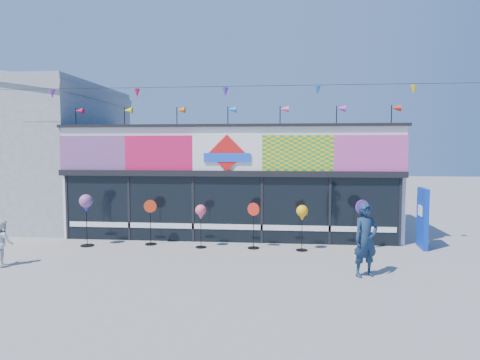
# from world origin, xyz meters

# --- Properties ---
(ground) EXTENTS (80.00, 80.00, 0.00)m
(ground) POSITION_xyz_m (0.00, 0.00, 0.00)
(ground) COLOR gray
(ground) RESTS_ON ground
(kite_shop) EXTENTS (16.00, 5.70, 5.31)m
(kite_shop) POSITION_xyz_m (0.00, 5.94, 2.05)
(kite_shop) COLOR white
(kite_shop) RESTS_ON ground
(neighbour_building) EXTENTS (8.18, 7.20, 6.87)m
(neighbour_building) POSITION_xyz_m (-10.00, 7.00, 3.20)
(neighbour_building) COLOR #A3A6A9
(neighbour_building) RESTS_ON ground
(blue_sign) EXTENTS (0.22, 0.99, 1.97)m
(blue_sign) POSITION_xyz_m (6.46, 3.20, 0.99)
(blue_sign) COLOR #0B33B1
(blue_sign) RESTS_ON ground
(spinner_0) EXTENTS (0.44, 0.44, 1.74)m
(spinner_0) POSITION_xyz_m (-4.60, 2.38, 1.39)
(spinner_0) COLOR black
(spinner_0) RESTS_ON ground
(spinner_1) EXTENTS (0.43, 0.39, 1.53)m
(spinner_1) POSITION_xyz_m (-2.54, 2.80, 0.81)
(spinner_1) COLOR black
(spinner_1) RESTS_ON ground
(spinner_2) EXTENTS (0.36, 0.36, 1.42)m
(spinner_2) POSITION_xyz_m (-0.76, 2.53, 1.14)
(spinner_2) COLOR black
(spinner_2) RESTS_ON ground
(spinner_3) EXTENTS (0.40, 0.38, 1.50)m
(spinner_3) POSITION_xyz_m (0.97, 2.59, 0.79)
(spinner_3) COLOR black
(spinner_3) RESTS_ON ground
(spinner_4) EXTENTS (0.37, 0.37, 1.47)m
(spinner_4) POSITION_xyz_m (2.53, 2.44, 1.17)
(spinner_4) COLOR black
(spinner_4) RESTS_ON ground
(spinner_5) EXTENTS (0.44, 0.42, 1.63)m
(spinner_5) POSITION_xyz_m (4.42, 2.65, 0.86)
(spinner_5) COLOR black
(spinner_5) RESTS_ON ground
(adult_man) EXTENTS (0.82, 0.71, 1.89)m
(adult_man) POSITION_xyz_m (4.02, -0.15, 0.95)
(adult_man) COLOR #162A44
(adult_man) RESTS_ON ground
(child) EXTENTS (0.71, 0.67, 1.29)m
(child) POSITION_xyz_m (-5.86, -0.11, 0.64)
(child) COLOR white
(child) RESTS_ON ground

